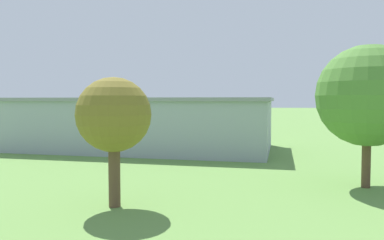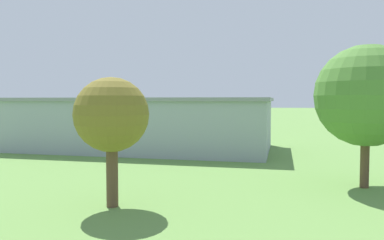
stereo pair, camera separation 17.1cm
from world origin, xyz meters
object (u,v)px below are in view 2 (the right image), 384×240
Objects in this scene: biplane at (211,116)px; person_crossing_taxiway at (243,134)px; hangar at (138,123)px; person_by_parked_cars at (194,130)px; car_orange at (20,130)px; car_grey at (54,132)px; person_near_hangar_door at (95,129)px; person_beside_truck at (224,131)px; person_watching_takeoff at (259,134)px; tree_at_field_edge at (112,116)px; windsock at (142,98)px; tree_near_perimeter_road at (366,96)px.

biplane reaches higher than person_crossing_taxiway.
person_by_parked_cars is (-3.42, -16.70, -1.98)m from hangar.
biplane reaches higher than car_orange.
car_grey is at bearing -31.76° from hangar.
biplane is 5.28× the size of person_near_hangar_door.
biplane is 4.79× the size of person_beside_truck.
car_orange is at bearing 1.86° from person_watching_takeoff.
person_watching_takeoff is 0.23× the size of tree_at_field_edge.
windsock reaches higher than hangar.
car_grey is 2.71× the size of person_watching_takeoff.
person_crossing_taxiway is at bearing -98.31° from tree_at_field_edge.
person_near_hangar_door is at bearing -44.58° from tree_near_perimeter_road.
windsock is (26.13, -36.09, 5.07)m from person_crossing_taxiway.
person_beside_truck is 1.10× the size of person_near_hangar_door.
person_watching_takeoff is at bearing 154.72° from person_beside_truck.
person_beside_truck is at bearing -167.62° from car_grey.
windsock reaches higher than biplane.
hangar is 3.40× the size of tree_near_perimeter_road.
car_grey is at bearing 39.49° from biplane.
person_watching_takeoff is 5.68m from person_beside_truck.
car_grey is (21.02, 17.31, -1.83)m from biplane.
person_watching_takeoff is 0.96× the size of person_crossing_taxiway.
person_by_parked_cars reaches higher than person_near_hangar_door.
person_beside_truck is 33.86m from tree_near_perimeter_road.
tree_at_field_edge is at bearing 81.69° from person_crossing_taxiway.
person_by_parked_cars is at bearing -161.45° from car_grey.
person_watching_takeoff is at bearing 129.11° from windsock.
windsock is at bearing -54.10° from person_crossing_taxiway.
car_orange is at bearing 10.37° from person_by_parked_cars.
person_by_parked_cars is 36.48m from windsock.
tree_at_field_edge reaches higher than person_crossing_taxiway.
tree_near_perimeter_road reaches higher than tree_at_field_edge.
car_orange reaches higher than person_crossing_taxiway.
person_by_parked_cars is 10.56m from person_watching_takeoff.
windsock is (18.37, -31.12, 4.98)m from person_by_parked_cars.
person_beside_truck is 0.19× the size of tree_near_perimeter_road.
car_orange is at bearing -14.60° from car_grey.
biplane is at bearing -59.07° from person_watching_takeoff.
person_watching_takeoff is (-29.62, -2.95, -0.04)m from car_grey.
car_orange is 31.47m from person_beside_truck.
windsock reaches higher than person_watching_takeoff.
hangar is 4.55× the size of tree_at_field_edge.
person_watching_takeoff is 2.51m from person_crossing_taxiway.
tree_near_perimeter_road is at bearing 118.80° from windsock.
tree_near_perimeter_road is (-20.06, 15.86, 2.88)m from hangar.
tree_near_perimeter_road is at bearing 144.49° from car_grey.
car_grey is 44.94m from tree_near_perimeter_road.
tree_at_field_edge is at bearing 78.64° from person_watching_takeoff.
person_crossing_taxiway is at bearing -176.58° from car_grey.
biplane is at bearing -99.77° from hangar.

